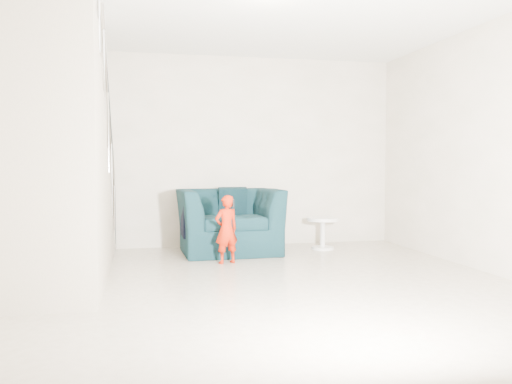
% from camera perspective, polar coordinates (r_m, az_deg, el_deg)
% --- Properties ---
extents(floor, '(5.50, 5.50, 0.00)m').
position_cam_1_polar(floor, '(5.18, 1.17, -10.13)').
color(floor, gray).
rests_on(floor, ground).
extents(back_wall, '(5.00, 0.00, 5.00)m').
position_cam_1_polar(back_wall, '(7.75, -3.49, 4.27)').
color(back_wall, '#AAA28A').
rests_on(back_wall, floor).
extents(front_wall, '(5.00, 0.00, 5.00)m').
position_cam_1_polar(front_wall, '(2.46, 16.14, 6.90)').
color(front_wall, '#AAA28A').
rests_on(front_wall, floor).
extents(right_wall, '(0.00, 5.50, 5.50)m').
position_cam_1_polar(right_wall, '(6.13, 24.66, 4.34)').
color(right_wall, '#AAA28A').
rests_on(right_wall, floor).
extents(armchair, '(1.33, 1.17, 0.84)m').
position_cam_1_polar(armchair, '(7.19, -2.87, -3.04)').
color(armchair, black).
rests_on(armchair, floor).
extents(toddler, '(0.34, 0.28, 0.81)m').
position_cam_1_polar(toddler, '(6.41, -3.13, -3.94)').
color(toddler, '#920604').
rests_on(toddler, floor).
extents(side_table, '(0.44, 0.44, 0.44)m').
position_cam_1_polar(side_table, '(7.51, 7.04, -3.78)').
color(side_table, silver).
rests_on(side_table, floor).
extents(staircase, '(1.02, 3.03, 3.62)m').
position_cam_1_polar(staircase, '(5.53, -20.81, 0.42)').
color(staircase, '#ADA089').
rests_on(staircase, floor).
extents(cushion, '(0.39, 0.19, 0.39)m').
position_cam_1_polar(cushion, '(7.49, -2.49, -0.95)').
color(cushion, black).
rests_on(cushion, armchair).
extents(throw, '(0.05, 0.52, 0.58)m').
position_cam_1_polar(throw, '(7.03, -7.59, -2.32)').
color(throw, black).
rests_on(throw, armchair).
extents(phone, '(0.03, 0.05, 0.10)m').
position_cam_1_polar(phone, '(6.37, -2.38, -1.28)').
color(phone, black).
rests_on(phone, toddler).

